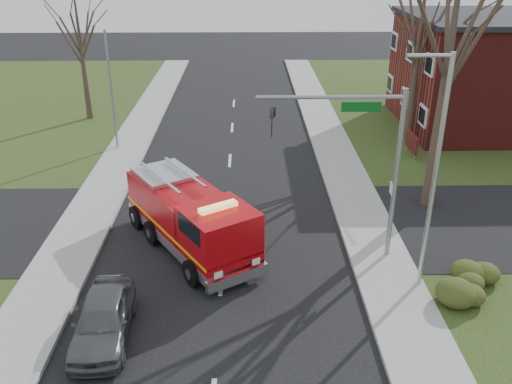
{
  "coord_description": "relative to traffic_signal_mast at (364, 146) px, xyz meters",
  "views": [
    {
      "loc": [
        0.99,
        -16.84,
        11.42
      ],
      "look_at": [
        1.35,
        3.42,
        2.0
      ],
      "focal_mm": 38.0,
      "sensor_mm": 36.0,
      "label": 1
    }
  ],
  "objects": [
    {
      "name": "hedge_corner",
      "position": [
        3.79,
        -2.5,
        -4.13
      ],
      "size": [
        2.8,
        2.0,
        0.9
      ],
      "primitive_type": "ellipsoid",
      "color": "#2F3513",
      "rests_on": "lawn_right"
    },
    {
      "name": "streetlight_pole",
      "position": [
        1.93,
        -2.0,
        -0.16
      ],
      "size": [
        1.48,
        0.16,
        8.4
      ],
      "color": "#B7BABF",
      "rests_on": "ground"
    },
    {
      "name": "utility_pole_far",
      "position": [
        -12.01,
        12.5,
        -1.21
      ],
      "size": [
        0.14,
        0.14,
        7.0
      ],
      "primitive_type": "cylinder",
      "color": "gray",
      "rests_on": "ground"
    },
    {
      "name": "sidewalk_right",
      "position": [
        0.99,
        -1.5,
        -4.63
      ],
      "size": [
        2.4,
        80.0,
        0.15
      ],
      "primitive_type": "cube",
      "color": "gray",
      "rests_on": "ground"
    },
    {
      "name": "sidewalk_left",
      "position": [
        -11.41,
        -1.5,
        -4.63
      ],
      "size": [
        2.4,
        80.0,
        0.15
      ],
      "primitive_type": "cube",
      "color": "gray",
      "rests_on": "ground"
    },
    {
      "name": "bare_tree_far",
      "position": [
        5.79,
        13.5,
        1.78
      ],
      "size": [
        5.25,
        5.25,
        10.5
      ],
      "color": "#3F3025",
      "rests_on": "ground"
    },
    {
      "name": "bare_tree_near",
      "position": [
        4.29,
        4.5,
        2.71
      ],
      "size": [
        6.0,
        6.0,
        12.0
      ],
      "color": "#3F3025",
      "rests_on": "ground"
    },
    {
      "name": "ground",
      "position": [
        -5.21,
        -1.5,
        -4.71
      ],
      "size": [
        120.0,
        120.0,
        0.0
      ],
      "primitive_type": "plane",
      "color": "black",
      "rests_on": "ground"
    },
    {
      "name": "health_center_sign",
      "position": [
        5.29,
        11.0,
        -3.83
      ],
      "size": [
        0.12,
        2.0,
        1.4
      ],
      "color": "#4E1213",
      "rests_on": "ground"
    },
    {
      "name": "parked_car_maroon",
      "position": [
        -8.76,
        -4.61,
        -4.0
      ],
      "size": [
        1.88,
        4.22,
        1.41
      ],
      "primitive_type": "imported",
      "rotation": [
        0.0,
        0.0,
        0.05
      ],
      "color": "#4C4F53",
      "rests_on": "ground"
    },
    {
      "name": "traffic_signal_mast",
      "position": [
        0.0,
        0.0,
        0.0
      ],
      "size": [
        5.29,
        0.18,
        6.8
      ],
      "color": "gray",
      "rests_on": "ground"
    },
    {
      "name": "fire_engine",
      "position": [
        -6.48,
        0.84,
        -3.4
      ],
      "size": [
        5.9,
        7.36,
        2.89
      ],
      "rotation": [
        0.0,
        0.0,
        0.57
      ],
      "color": "#AF080D",
      "rests_on": "ground"
    },
    {
      "name": "bare_tree_left",
      "position": [
        -15.21,
        18.5,
        0.86
      ],
      "size": [
        4.5,
        4.5,
        9.0
      ],
      "color": "#3F3025",
      "rests_on": "ground"
    }
  ]
}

